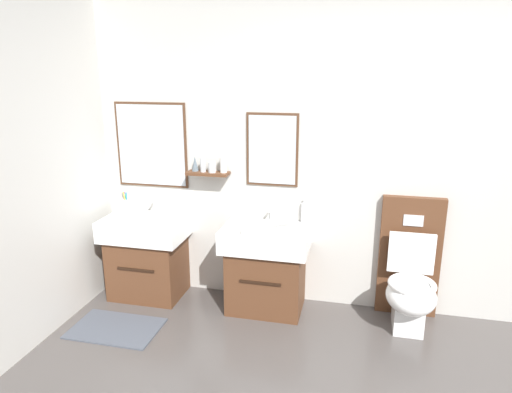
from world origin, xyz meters
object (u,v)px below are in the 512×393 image
(vanity_sink_left, at_px, (148,254))
(soap_dispenser, at_px, (304,212))
(toothbrush_cup, at_px, (126,203))
(toilet, at_px, (410,280))
(vanity_sink_right, at_px, (266,265))
(folded_hand_towel, at_px, (258,230))

(vanity_sink_left, distance_m, soap_dispenser, 1.43)
(vanity_sink_left, distance_m, toothbrush_cup, 0.51)
(soap_dispenser, bearing_deg, toilet, -11.24)
(vanity_sink_right, relative_size, toilet, 0.72)
(toothbrush_cup, xyz_separation_m, folded_hand_towel, (1.31, -0.33, -0.04))
(vanity_sink_left, xyz_separation_m, vanity_sink_right, (1.07, 0.00, 0.00))
(vanity_sink_left, xyz_separation_m, toothbrush_cup, (-0.27, 0.17, 0.40))
(toothbrush_cup, relative_size, folded_hand_towel, 0.93)
(toilet, relative_size, folded_hand_towel, 4.55)
(vanity_sink_left, xyz_separation_m, folded_hand_towel, (1.03, -0.15, 0.36))
(toilet, bearing_deg, toothbrush_cup, 176.31)
(folded_hand_towel, bearing_deg, vanity_sink_left, 171.53)
(vanity_sink_right, bearing_deg, folded_hand_towel, -104.56)
(toilet, bearing_deg, vanity_sink_right, -179.29)
(vanity_sink_right, bearing_deg, soap_dispenser, 33.23)
(toothbrush_cup, height_order, folded_hand_towel, toothbrush_cup)
(soap_dispenser, distance_m, folded_hand_towel, 0.47)
(vanity_sink_right, distance_m, folded_hand_towel, 0.39)
(vanity_sink_left, height_order, toothbrush_cup, toothbrush_cup)
(vanity_sink_left, xyz_separation_m, soap_dispenser, (1.36, 0.19, 0.43))
(vanity_sink_right, bearing_deg, toothbrush_cup, 172.60)
(toothbrush_cup, bearing_deg, vanity_sink_right, -7.40)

